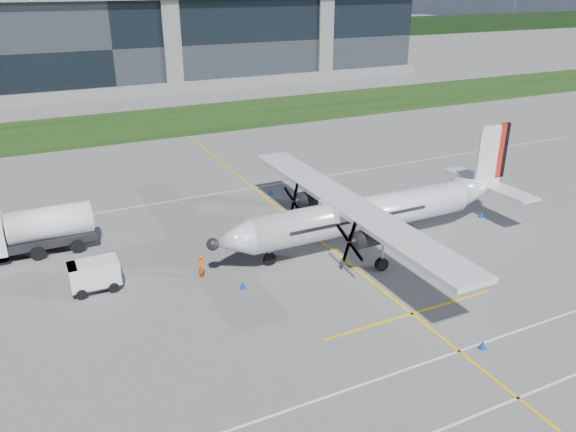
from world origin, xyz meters
The scene contains 14 objects.
ground centered at (0.00, 40.00, 0.00)m, with size 400.00×400.00×0.00m, color slate.
grass_strip centered at (0.00, 48.00, 0.02)m, with size 400.00×18.00×0.04m, color #15360E.
terminal_building centered at (0.00, 80.00, 7.50)m, with size 120.00×20.00×15.00m, color black.
tree_line centered at (0.00, 140.00, 3.00)m, with size 400.00×6.00×6.00m, color black.
yellow_taxiway_centerline centered at (3.00, 10.00, 0.01)m, with size 0.20×70.00×0.01m, color yellow.
white_lane_line centered at (0.00, -14.00, 0.01)m, with size 90.00×0.15×0.01m, color white.
turboprop_aircraft centered at (6.34, 3.25, 3.88)m, with size 24.96×25.89×7.77m, color silver, non-canonical shape.
fuel_tanker_truck centered at (-16.93, 12.25, 1.65)m, with size 8.79×2.86×3.30m, color white, non-canonical shape.
baggage_tug centered at (-13.19, 5.06, 0.96)m, with size 3.21×1.93×1.93m, color silver, non-canonical shape.
ground_crew_person centered at (-6.69, 3.57, 0.93)m, with size 0.76×0.54×1.86m, color #F25907.
safety_cone_portwing centered at (4.28, -10.33, 0.25)m, with size 0.36×0.36×0.50m, color #0B3EC6.
safety_cone_nose_port centered at (-4.82, 1.11, 0.25)m, with size 0.36×0.36×0.50m, color #0B3EC6.
safety_cone_stbdwing centered at (3.72, 15.61, 0.25)m, with size 0.36×0.36×0.50m, color #0B3EC6.
safety_cone_tail centered at (17.13, 3.24, 0.25)m, with size 0.36×0.36×0.50m, color #0B3EC6.
Camera 1 is at (-15.82, -28.02, 18.07)m, focal length 35.00 mm.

